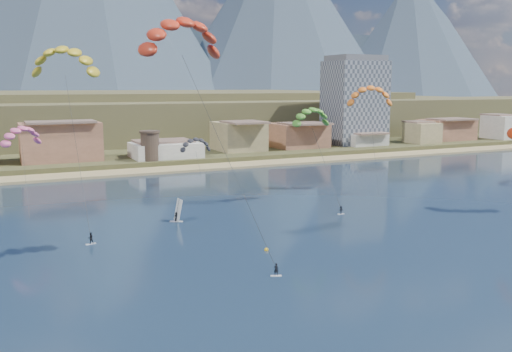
{
  "coord_description": "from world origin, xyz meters",
  "views": [
    {
      "loc": [
        -34.87,
        -42.19,
        23.43
      ],
      "look_at": [
        0.0,
        32.0,
        10.0
      ],
      "focal_mm": 39.04,
      "sensor_mm": 36.0,
      "label": 1
    }
  ],
  "objects_px": {
    "watchtower": "(150,145)",
    "windsurfer": "(177,215)",
    "apartment_tower": "(355,101)",
    "kitesurfer_red": "(182,32)",
    "buoy": "(266,250)",
    "kitesurfer_yellow": "(64,57)",
    "kitesurfer_green": "(312,115)"
  },
  "relations": [
    {
      "from": "watchtower",
      "to": "windsurfer",
      "type": "height_order",
      "value": "watchtower"
    },
    {
      "from": "apartment_tower",
      "to": "kitesurfer_red",
      "type": "height_order",
      "value": "apartment_tower"
    },
    {
      "from": "windsurfer",
      "to": "buoy",
      "type": "distance_m",
      "value": 22.87
    },
    {
      "from": "kitesurfer_yellow",
      "to": "kitesurfer_green",
      "type": "distance_m",
      "value": 46.89
    },
    {
      "from": "kitesurfer_red",
      "to": "buoy",
      "type": "distance_m",
      "value": 32.27
    },
    {
      "from": "apartment_tower",
      "to": "kitesurfer_yellow",
      "type": "relative_size",
      "value": 1.02
    },
    {
      "from": "kitesurfer_green",
      "to": "watchtower",
      "type": "bearing_deg",
      "value": 105.37
    },
    {
      "from": "windsurfer",
      "to": "buoy",
      "type": "bearing_deg",
      "value": -73.49
    },
    {
      "from": "kitesurfer_red",
      "to": "windsurfer",
      "type": "height_order",
      "value": "kitesurfer_red"
    },
    {
      "from": "kitesurfer_red",
      "to": "kitesurfer_green",
      "type": "relative_size",
      "value": 1.6
    },
    {
      "from": "apartment_tower",
      "to": "kitesurfer_green",
      "type": "height_order",
      "value": "apartment_tower"
    },
    {
      "from": "kitesurfer_red",
      "to": "kitesurfer_green",
      "type": "bearing_deg",
      "value": 36.99
    },
    {
      "from": "watchtower",
      "to": "kitesurfer_yellow",
      "type": "distance_m",
      "value": 69.57
    },
    {
      "from": "apartment_tower",
      "to": "windsurfer",
      "type": "height_order",
      "value": "apartment_tower"
    },
    {
      "from": "watchtower",
      "to": "windsurfer",
      "type": "distance_m",
      "value": 66.7
    },
    {
      "from": "watchtower",
      "to": "windsurfer",
      "type": "relative_size",
      "value": 2.18
    },
    {
      "from": "apartment_tower",
      "to": "buoy",
      "type": "xyz_separation_m",
      "value": [
        -85.81,
        -101.25,
        -17.71
      ]
    },
    {
      "from": "kitesurfer_yellow",
      "to": "buoy",
      "type": "relative_size",
      "value": 50.86
    },
    {
      "from": "apartment_tower",
      "to": "kitesurfer_green",
      "type": "relative_size",
      "value": 1.53
    },
    {
      "from": "watchtower",
      "to": "kitesurfer_green",
      "type": "distance_m",
      "value": 64.59
    },
    {
      "from": "windsurfer",
      "to": "buoy",
      "type": "xyz_separation_m",
      "value": [
        6.49,
        -21.9,
        -1.15
      ]
    },
    {
      "from": "apartment_tower",
      "to": "watchtower",
      "type": "distance_m",
      "value": 82.02
    },
    {
      "from": "apartment_tower",
      "to": "buoy",
      "type": "height_order",
      "value": "apartment_tower"
    },
    {
      "from": "kitesurfer_red",
      "to": "windsurfer",
      "type": "bearing_deg",
      "value": 75.87
    },
    {
      "from": "apartment_tower",
      "to": "kitesurfer_red",
      "type": "xyz_separation_m",
      "value": [
        -97.88,
        -101.5,
        12.21
      ]
    },
    {
      "from": "watchtower",
      "to": "kitesurfer_green",
      "type": "xyz_separation_m",
      "value": [
        16.86,
        -61.33,
        11.27
      ]
    },
    {
      "from": "apartment_tower",
      "to": "windsurfer",
      "type": "relative_size",
      "value": 8.12
    },
    {
      "from": "kitesurfer_red",
      "to": "apartment_tower",
      "type": "bearing_deg",
      "value": 46.04
    },
    {
      "from": "kitesurfer_red",
      "to": "kitesurfer_green",
      "type": "distance_m",
      "value": 45.23
    },
    {
      "from": "kitesurfer_yellow",
      "to": "windsurfer",
      "type": "xyz_separation_m",
      "value": [
        16.57,
        -5.8,
        -26.59
      ]
    },
    {
      "from": "windsurfer",
      "to": "buoy",
      "type": "relative_size",
      "value": 6.36
    },
    {
      "from": "kitesurfer_red",
      "to": "kitesurfer_green",
      "type": "height_order",
      "value": "kitesurfer_red"
    }
  ]
}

